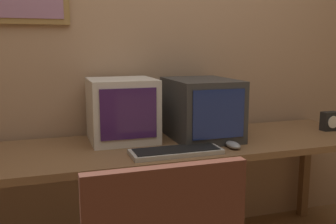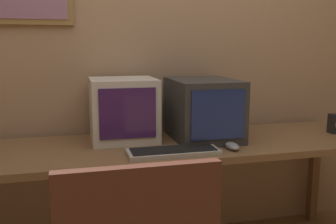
{
  "view_description": "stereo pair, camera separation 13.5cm",
  "coord_description": "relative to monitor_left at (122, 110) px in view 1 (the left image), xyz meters",
  "views": [
    {
      "loc": [
        -0.62,
        -1.12,
        1.24
      ],
      "look_at": [
        0.0,
        0.77,
        0.89
      ],
      "focal_mm": 40.0,
      "sensor_mm": 36.0,
      "label": 1
    },
    {
      "loc": [
        -0.49,
        -1.16,
        1.24
      ],
      "look_at": [
        0.0,
        0.77,
        0.89
      ],
      "focal_mm": 40.0,
      "sensor_mm": 36.0,
      "label": 2
    }
  ],
  "objects": [
    {
      "name": "wall_back",
      "position": [
        0.22,
        0.25,
        0.41
      ],
      "size": [
        8.0,
        0.08,
        2.6
      ],
      "color": "tan",
      "rests_on": "ground_plane"
    },
    {
      "name": "desk",
      "position": [
        0.22,
        -0.14,
        -0.24
      ],
      "size": [
        2.39,
        0.66,
        0.72
      ],
      "color": "brown",
      "rests_on": "ground_plane"
    },
    {
      "name": "monitor_left",
      "position": [
        0.0,
        0.0,
        0.0
      ],
      "size": [
        0.36,
        0.35,
        0.35
      ],
      "color": "beige",
      "rests_on": "desk"
    },
    {
      "name": "monitor_right",
      "position": [
        0.45,
        -0.07,
        -0.0
      ],
      "size": [
        0.36,
        0.47,
        0.34
      ],
      "color": "#333333",
      "rests_on": "desk"
    },
    {
      "name": "keyboard_main",
      "position": [
        0.2,
        -0.35,
        -0.16
      ],
      "size": [
        0.46,
        0.17,
        0.03
      ],
      "color": "#A8A399",
      "rests_on": "desk"
    },
    {
      "name": "mouse_near_keyboard",
      "position": [
        0.51,
        -0.35,
        -0.16
      ],
      "size": [
        0.06,
        0.12,
        0.03
      ],
      "color": "gray",
      "rests_on": "desk"
    },
    {
      "name": "desk_clock",
      "position": [
        1.29,
        -0.16,
        -0.12
      ],
      "size": [
        0.11,
        0.06,
        0.12
      ],
      "color": "black",
      "rests_on": "desk"
    }
  ]
}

